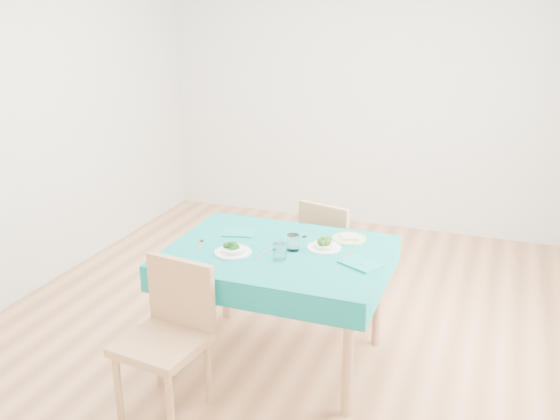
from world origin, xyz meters
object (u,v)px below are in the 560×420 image
(table, at_px, (278,306))
(chair_near, at_px, (160,326))
(bowl_near, at_px, (233,248))
(bowl_far, at_px, (324,244))
(chair_far, at_px, (335,247))
(side_plate, at_px, (349,239))

(table, distance_m, chair_near, 0.84)
(table, distance_m, bowl_near, 0.50)
(table, bearing_deg, bowl_far, 25.15)
(chair_near, height_order, chair_far, chair_near)
(chair_far, bearing_deg, bowl_far, 113.91)
(chair_far, xyz_separation_m, bowl_far, (0.12, -0.71, 0.31))
(chair_far, relative_size, side_plate, 4.48)
(bowl_far, height_order, side_plate, bowl_far)
(table, xyz_separation_m, bowl_far, (0.25, 0.12, 0.41))
(table, xyz_separation_m, side_plate, (0.36, 0.32, 0.38))
(bowl_near, height_order, bowl_far, bowl_near)
(chair_far, distance_m, bowl_near, 1.08)
(chair_near, distance_m, side_plate, 1.30)
(chair_far, xyz_separation_m, side_plate, (0.23, -0.51, 0.28))
(chair_near, bearing_deg, side_plate, 60.80)
(chair_far, height_order, bowl_near, chair_far)
(chair_far, height_order, side_plate, chair_far)
(chair_near, xyz_separation_m, side_plate, (0.77, 1.03, 0.23))
(chair_near, distance_m, chair_far, 1.63)
(bowl_far, bearing_deg, chair_near, -128.65)
(table, bearing_deg, chair_far, 81.10)
(table, height_order, chair_far, chair_far)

